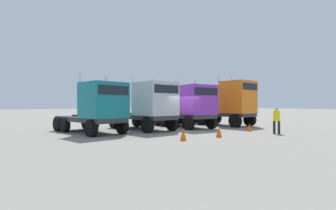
% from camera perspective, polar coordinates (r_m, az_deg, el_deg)
% --- Properties ---
extents(ground, '(200.00, 200.00, 0.00)m').
position_cam_1_polar(ground, '(19.11, 2.54, -5.61)').
color(ground, gray).
extents(semi_truck_teal, '(3.86, 6.32, 3.89)m').
position_cam_1_polar(semi_truck_teal, '(17.54, -15.01, -0.51)').
color(semi_truck_teal, '#333338').
rests_on(semi_truck_teal, ground).
extents(semi_truck_silver, '(3.41, 6.12, 4.07)m').
position_cam_1_polar(semi_truck_silver, '(19.09, -3.85, -0.05)').
color(semi_truck_silver, '#333338').
rests_on(semi_truck_silver, ground).
extents(semi_truck_purple, '(2.62, 6.15, 4.00)m').
position_cam_1_polar(semi_truck_purple, '(21.05, 5.04, -0.15)').
color(semi_truck_purple, '#333338').
rests_on(semi_truck_purple, ground).
extents(semi_truck_orange, '(3.50, 6.42, 4.51)m').
position_cam_1_polar(semi_truck_orange, '(23.72, 13.74, 0.42)').
color(semi_truck_orange, '#333338').
rests_on(semi_truck_orange, ground).
extents(visitor_in_hivis, '(0.54, 0.54, 1.73)m').
position_cam_1_polar(visitor_in_hivis, '(18.32, 22.57, -2.72)').
color(visitor_in_hivis, black).
rests_on(visitor_in_hivis, ground).
extents(traffic_cone_near, '(0.36, 0.36, 0.55)m').
position_cam_1_polar(traffic_cone_near, '(19.50, 17.32, -4.68)').
color(traffic_cone_near, '#F2590C').
rests_on(traffic_cone_near, ground).
extents(traffic_cone_mid, '(0.36, 0.36, 0.63)m').
position_cam_1_polar(traffic_cone_mid, '(15.54, 11.03, -5.76)').
color(traffic_cone_mid, '#F2590C').
rests_on(traffic_cone_mid, ground).
extents(traffic_cone_far, '(0.36, 0.36, 0.64)m').
position_cam_1_polar(traffic_cone_far, '(13.88, 3.35, -6.46)').
color(traffic_cone_far, '#F2590C').
rests_on(traffic_cone_far, ground).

